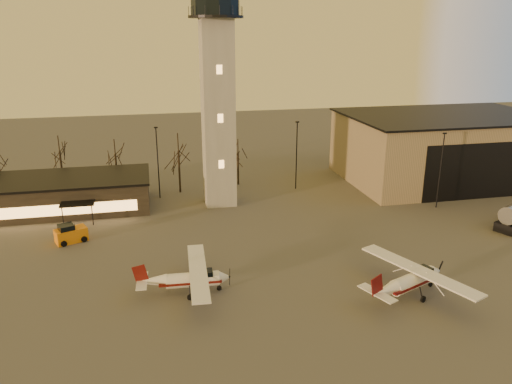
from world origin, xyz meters
The scene contains 9 objects.
ground centered at (0.00, 0.00, 0.00)m, with size 220.00×220.00×0.00m, color #4A4744.
control_tower centered at (0.00, 30.00, 16.33)m, with size 6.80×6.80×32.60m.
hangar centered at (36.00, 33.98, 5.15)m, with size 30.60×20.60×10.30m.
terminal centered at (-21.99, 31.98, 2.16)m, with size 25.40×12.20×4.30m.
light_poles centered at (0.50, 31.00, 5.41)m, with size 58.50×12.25×10.14m.
tree_row centered at (-13.70, 39.16, 5.94)m, with size 37.20×9.20×8.80m.
cessna_front centered at (13.35, 1.61, 1.16)m, with size 9.85×11.91×3.38m.
cessna_rear centered at (-5.87, 6.11, 1.07)m, with size 9.01×11.38×3.14m.
service_cart centered at (-18.27, 20.47, 0.80)m, with size 3.75×3.08×2.10m.
Camera 1 is at (-8.99, -34.24, 22.58)m, focal length 35.00 mm.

